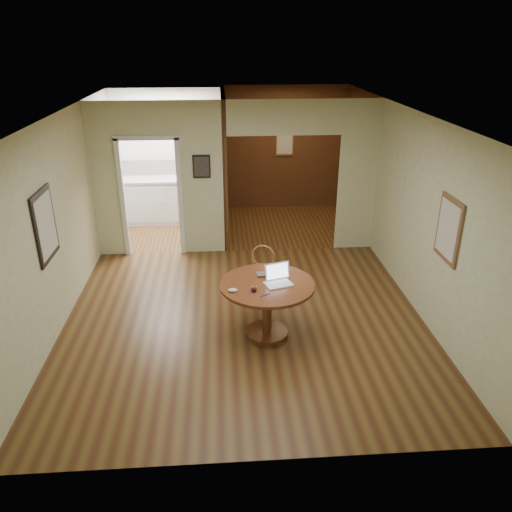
{
  "coord_description": "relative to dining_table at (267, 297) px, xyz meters",
  "views": [
    {
      "loc": [
        -0.28,
        -5.99,
        3.69
      ],
      "look_at": [
        0.14,
        -0.2,
        1.09
      ],
      "focal_mm": 35.0,
      "sensor_mm": 36.0,
      "label": 1
    }
  ],
  "objects": [
    {
      "name": "floor",
      "position": [
        -0.28,
        0.34,
        -0.57
      ],
      "size": [
        5.0,
        5.0,
        0.0
      ],
      "primitive_type": "plane",
      "color": "#492714",
      "rests_on": "ground"
    },
    {
      "name": "room_shell",
      "position": [
        -0.75,
        3.44,
        0.72
      ],
      "size": [
        5.2,
        7.5,
        5.0
      ],
      "color": "silver",
      "rests_on": "ground"
    },
    {
      "name": "grocery_bag",
      "position": [
        -1.12,
        4.54,
        0.52
      ],
      "size": [
        0.35,
        0.32,
        0.3
      ],
      "primitive_type": "ellipsoid",
      "rotation": [
        0.0,
        0.0,
        -0.27
      ],
      "color": "beige",
      "rests_on": "kitchen_cabinet"
    },
    {
      "name": "mouse",
      "position": [
        -0.45,
        -0.2,
        0.22
      ],
      "size": [
        0.13,
        0.09,
        0.05
      ],
      "primitive_type": "ellipsoid",
      "rotation": [
        0.0,
        0.0,
        -0.17
      ],
      "color": "silver",
      "rests_on": "dining_table"
    },
    {
      "name": "closed_laptop",
      "position": [
        0.05,
        0.19,
        0.21
      ],
      "size": [
        0.34,
        0.23,
        0.03
      ],
      "primitive_type": "imported",
      "rotation": [
        0.0,
        0.0,
        0.07
      ],
      "color": "#A9A9AE",
      "rests_on": "dining_table"
    },
    {
      "name": "open_laptop",
      "position": [
        0.14,
        0.02,
        0.26
      ],
      "size": [
        0.39,
        0.38,
        0.24
      ],
      "rotation": [
        0.0,
        0.0,
        0.3
      ],
      "color": "silver",
      "rests_on": "dining_table"
    },
    {
      "name": "pen",
      "position": [
        -0.05,
        -0.32,
        0.2
      ],
      "size": [
        0.13,
        0.08,
        0.01
      ],
      "primitive_type": "cylinder",
      "rotation": [
        0.0,
        1.57,
        0.52
      ],
      "color": "#0C1156",
      "rests_on": "dining_table"
    },
    {
      "name": "chair",
      "position": [
        0.0,
        0.86,
        -0.06
      ],
      "size": [
        0.48,
        0.48,
        0.9
      ],
      "rotation": [
        0.0,
        0.0,
        -0.33
      ],
      "color": "olive",
      "rests_on": "ground"
    },
    {
      "name": "kitchen_cabinet",
      "position": [
        -1.63,
        4.54,
        -0.09
      ],
      "size": [
        2.06,
        0.6,
        0.94
      ],
      "color": "white",
      "rests_on": "ground"
    },
    {
      "name": "wine_glass",
      "position": [
        -0.19,
        -0.21,
        0.24
      ],
      "size": [
        0.08,
        0.08,
        0.09
      ],
      "primitive_type": null,
      "color": "white",
      "rests_on": "dining_table"
    },
    {
      "name": "dining_table",
      "position": [
        0.0,
        0.0,
        0.0
      ],
      "size": [
        1.22,
        1.22,
        0.76
      ],
      "rotation": [
        0.0,
        0.0,
        0.21
      ],
      "color": "brown",
      "rests_on": "ground"
    }
  ]
}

